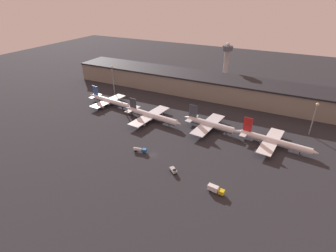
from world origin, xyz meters
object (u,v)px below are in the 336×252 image
at_px(airplane_2, 210,124).
at_px(service_vehicle_1, 173,170).
at_px(service_vehicle_2, 215,189).
at_px(airplane_1, 151,116).
at_px(service_vehicle_0, 140,150).
at_px(airplane_3, 274,141).
at_px(airplane_0, 110,101).
at_px(control_tower, 226,61).

distance_m(airplane_2, service_vehicle_1, 49.65).
xyz_separation_m(airplane_2, service_vehicle_2, (21.06, -54.12, -1.77)).
xyz_separation_m(airplane_1, service_vehicle_0, (13.59, -36.39, -1.94)).
height_order(airplane_2, service_vehicle_1, airplane_2).
distance_m(airplane_3, service_vehicle_1, 61.49).
relative_size(airplane_2, service_vehicle_0, 5.12).
distance_m(airplane_0, airplane_2, 80.94).
relative_size(airplane_1, service_vehicle_0, 6.20).
bearing_deg(service_vehicle_2, service_vehicle_1, 175.40).
distance_m(airplane_0, service_vehicle_0, 71.45).
bearing_deg(airplane_1, service_vehicle_1, -42.83).
height_order(airplane_2, service_vehicle_2, airplane_2).
xyz_separation_m(airplane_2, service_vehicle_1, (-1.46, -49.57, -2.34)).
height_order(airplane_1, control_tower, control_tower).
distance_m(airplane_1, service_vehicle_0, 38.90).
distance_m(airplane_0, airplane_1, 42.71).
bearing_deg(service_vehicle_1, service_vehicle_2, 28.97).
relative_size(airplane_0, control_tower, 1.13).
bearing_deg(service_vehicle_0, control_tower, 74.77).
bearing_deg(service_vehicle_1, service_vehicle_0, -157.30).
relative_size(airplane_1, airplane_2, 1.21).
height_order(service_vehicle_1, service_vehicle_2, service_vehicle_2).
height_order(airplane_0, service_vehicle_0, airplane_0).
relative_size(service_vehicle_1, control_tower, 0.13).
relative_size(airplane_2, airplane_3, 0.84).
bearing_deg(airplane_0, service_vehicle_0, -32.43).
distance_m(airplane_0, service_vehicle_2, 116.93).
xyz_separation_m(service_vehicle_2, control_tower, (-37.03, 142.60, 20.53)).
distance_m(service_vehicle_2, control_tower, 148.75).
xyz_separation_m(airplane_3, service_vehicle_0, (-63.99, -39.02, -1.70)).
xyz_separation_m(airplane_1, airplane_3, (77.58, 2.62, -0.24)).
height_order(service_vehicle_0, control_tower, control_tower).
xyz_separation_m(airplane_1, airplane_2, (39.06, 5.52, 0.08)).
xyz_separation_m(airplane_0, airplane_2, (80.88, -3.15, 0.29)).
xyz_separation_m(airplane_0, service_vehicle_2, (101.94, -57.27, -1.48)).
height_order(airplane_3, service_vehicle_2, airplane_3).
distance_m(airplane_0, airplane_3, 119.56).
bearing_deg(service_vehicle_2, service_vehicle_0, 172.12).
distance_m(service_vehicle_1, control_tower, 140.40).
relative_size(airplane_3, service_vehicle_1, 9.09).
relative_size(airplane_1, control_tower, 1.22).
relative_size(airplane_0, service_vehicle_0, 5.75).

